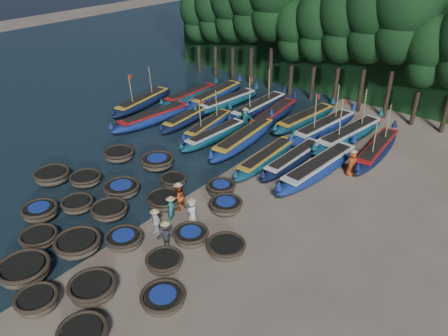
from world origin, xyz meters
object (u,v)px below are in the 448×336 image
Objects in this scene: long_boat_10 at (215,95)px; fisherman_5 at (245,118)px; coracle_2 at (24,270)px; long_boat_13 at (274,115)px; coracle_7 at (78,244)px; long_boat_15 at (324,127)px; coracle_11 at (77,204)px; fisherman_1 at (171,207)px; coracle_12 at (110,210)px; long_boat_7 at (294,159)px; coracle_15 at (86,179)px; long_boat_2 at (189,117)px; long_boat_4 at (215,135)px; long_boat_11 at (228,102)px; coracle_4 at (83,334)px; long_boat_1 at (155,117)px; coracle_24 at (226,206)px; long_boat_9 at (191,95)px; long_boat_16 at (349,135)px; coracle_13 at (124,239)px; fisherman_3 at (166,234)px; coracle_16 at (122,189)px; coracle_14 at (164,262)px; coracle_21 at (157,162)px; coracle_10 at (52,176)px; fisherman_4 at (156,221)px; long_boat_8 at (319,167)px; coracle_23 at (221,188)px; long_boat_5 at (244,138)px; coracle_5 at (40,212)px; long_boat_14 at (305,119)px; fisherman_2 at (179,196)px; fisherman_0 at (192,211)px; coracle_20 at (119,154)px; long_boat_3 at (209,125)px; long_boat_12 at (259,107)px; coracle_3 at (37,301)px; fisherman_6 at (352,162)px; coracle_18 at (191,236)px; coracle_17 at (164,200)px; long_boat_17 at (377,150)px.

fisherman_5 is at bearing -33.42° from long_boat_10.
long_boat_13 is (-0.97, 22.48, 0.10)m from coracle_2.
coracle_7 is at bearing -94.23° from fisherman_5.
long_boat_15 is at bearing 81.41° from coracle_2.
coracle_11 is 5.57m from fisherman_1.
long_boat_7 reaches higher than coracle_12.
long_boat_2 reaches higher than coracle_15.
long_boat_11 is (-3.47, 5.89, 0.05)m from long_boat_4.
long_boat_7 is (-0.95, 17.48, 0.08)m from coracle_4.
long_boat_1 is at bearing -143.84° from long_boat_2.
coracle_24 is 0.22× the size of long_boat_15.
long_boat_16 is (15.14, 0.90, 0.11)m from long_boat_9.
long_boat_1 is 4.39× the size of fisherman_5.
coracle_13 is 1.35× the size of fisherman_3.
coracle_16 is 9.27m from long_boat_4.
coracle_21 is at bearing 138.13° from coracle_14.
long_boat_1 is 6.94m from long_boat_11.
long_boat_15 reaches higher than coracle_24.
coracle_10 reaches higher than coracle_4.
long_boat_8 is at bearing 75.15° from fisherman_4.
coracle_23 is 1.25× the size of fisherman_3.
coracle_2 is 0.31× the size of long_boat_16.
coracle_10 is 0.31× the size of long_boat_5.
coracle_5 is 21.08m from long_boat_14.
long_boat_16 is 4.78× the size of fisherman_2.
coracle_5 is 1.12× the size of fisherman_5.
long_boat_14 is at bearing 97.57° from fisherman_4.
long_boat_11 is at bearing -100.59° from fisherman_3.
coracle_20 is at bearing -137.47° from fisherman_0.
long_boat_3 is 0.84× the size of long_boat_12.
long_boat_15 is at bearing 93.60° from coracle_14.
long_boat_16 is at bearing -4.15° from long_boat_13.
fisherman_3 is at bearing 1.58° from coracle_12.
long_boat_7 is 3.96× the size of fisherman_5.
coracle_2 is 17.95m from long_boat_8.
coracle_3 is 0.23× the size of long_boat_5.
long_boat_1 is at bearing -81.01° from fisherman_3.
long_boat_8 reaches higher than long_boat_5.
long_boat_7 is 11.39m from fisherman_3.
long_boat_16 is at bearing 65.23° from coracle_11.
coracle_13 is 1.19× the size of fisherman_6.
coracle_4 is 21.56m from long_boat_2.
long_boat_3 is (4.36, 1.63, -0.08)m from long_boat_1.
coracle_7 is 0.25× the size of long_boat_8.
long_boat_9 is at bearing 125.65° from long_boat_2.
coracle_18 is 15.30m from long_boat_2.
coracle_20 is 13.12m from long_boat_10.
long_boat_17 is at bearing 62.03° from coracle_17.
coracle_14 is 14.03m from long_boat_4.
long_boat_12 is at bearing 16.59° from long_boat_11.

